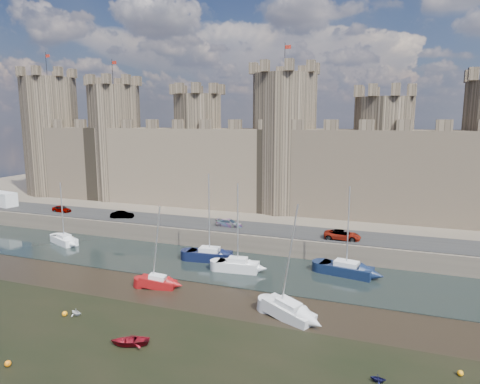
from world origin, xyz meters
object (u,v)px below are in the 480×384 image
at_px(sailboat_5, 288,310).
at_px(sailboat_0, 64,240).
at_px(sailboat_2, 238,265).
at_px(sailboat_4, 158,282).
at_px(car_2, 229,223).
at_px(sailboat_3, 346,269).
at_px(car_1, 122,215).
at_px(van, 2,199).
at_px(car_3, 342,235).
at_px(sailboat_1, 210,255).
at_px(car_0, 62,209).

bearing_deg(sailboat_5, sailboat_0, -174.45).
relative_size(sailboat_2, sailboat_4, 1.17).
height_order(sailboat_2, sailboat_4, sailboat_2).
distance_m(car_2, sailboat_3, 19.41).
bearing_deg(car_1, sailboat_2, -132.47).
distance_m(car_1, van, 26.24).
distance_m(van, sailboat_0, 23.63).
relative_size(car_2, sailboat_4, 0.43).
relative_size(car_1, sailboat_3, 0.34).
relative_size(van, sailboat_0, 0.65).
bearing_deg(van, car_3, 8.77).
distance_m(car_3, van, 60.75).
bearing_deg(sailboat_3, sailboat_1, -166.86).
xyz_separation_m(sailboat_3, sailboat_5, (-3.79, -13.05, -0.04)).
bearing_deg(car_1, sailboat_3, -120.05).
height_order(car_0, sailboat_2, sailboat_2).
distance_m(car_3, sailboat_4, 24.67).
relative_size(car_1, sailboat_0, 0.40).
bearing_deg(sailboat_1, car_1, 151.22).
distance_m(sailboat_0, sailboat_1, 23.13).
xyz_separation_m(sailboat_1, sailboat_2, (4.76, -2.37, -0.03)).
bearing_deg(sailboat_3, sailboat_0, -167.91).
height_order(car_0, sailboat_4, sailboat_4).
bearing_deg(car_1, sailboat_4, -155.50).
bearing_deg(sailboat_5, car_2, 147.53).
xyz_separation_m(car_1, car_2, (18.07, 0.77, -0.02)).
bearing_deg(sailboat_4, car_3, 33.07).
distance_m(car_0, car_2, 30.45).
bearing_deg(car_0, sailboat_1, -99.23).
xyz_separation_m(car_1, sailboat_4, (16.92, -17.63, -2.40)).
relative_size(sailboat_1, sailboat_3, 1.07).
distance_m(car_2, car_3, 16.50).
bearing_deg(car_0, car_1, -86.22).
xyz_separation_m(car_3, sailboat_5, (-2.50, -19.32, -2.38)).
xyz_separation_m(van, sailboat_5, (58.24, -20.51, -3.02)).
bearing_deg(van, car_2, 10.03).
bearing_deg(sailboat_2, car_0, 158.14).
distance_m(sailboat_0, sailboat_5, 38.35).
relative_size(car_0, car_2, 0.88).
relative_size(car_1, car_3, 0.76).
relative_size(sailboat_0, sailboat_2, 0.85).
bearing_deg(car_1, sailboat_1, -131.61).
xyz_separation_m(sailboat_0, sailboat_3, (40.29, 1.27, 0.08)).
bearing_deg(sailboat_4, car_2, 75.30).
xyz_separation_m(car_3, sailboat_0, (-39.00, -7.54, -2.42)).
relative_size(car_2, sailboat_2, 0.37).
bearing_deg(car_1, car_3, -110.18).
height_order(car_3, sailboat_3, sailboat_3).
bearing_deg(sailboat_2, sailboat_5, -54.59).
relative_size(car_3, sailboat_1, 0.42).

